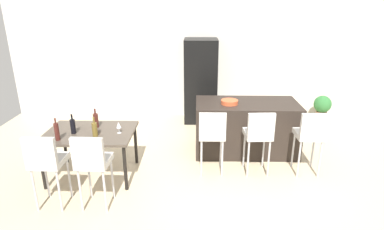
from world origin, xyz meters
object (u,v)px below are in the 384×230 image
object	(u,v)px
bar_chair_middle	(259,133)
wine_bottle_middle	(96,120)
wine_bottle_left	(95,129)
wine_bottle_corner	(73,126)
wine_bottle_end	(57,131)
potted_plant	(322,106)
dining_table	(90,136)
bar_chair_left	(212,133)
fruit_bowl	(229,102)
dining_chair_near	(46,160)
dining_chair_far	(92,160)
kitchen_island	(246,127)
wine_glass_right	(119,125)
bar_chair_right	(311,133)
refrigerator	(201,81)

from	to	relation	value
bar_chair_middle	wine_bottle_middle	bearing A→B (deg)	177.96
wine_bottle_left	bar_chair_middle	bearing A→B (deg)	5.95
wine_bottle_corner	wine_bottle_end	distance (m)	0.28
wine_bottle_left	potted_plant	size ratio (longest dim) A/B	0.49
potted_plant	wine_bottle_left	bearing A→B (deg)	-148.28
dining_table	bar_chair_left	bearing A→B (deg)	2.85
dining_table	wine_bottle_middle	bearing A→B (deg)	74.81
wine_bottle_corner	fruit_bowl	size ratio (longest dim) A/B	1.03
bar_chair_middle	fruit_bowl	world-z (taller)	bar_chair_middle
dining_chair_near	wine_bottle_corner	bearing A→B (deg)	83.86
bar_chair_left	wine_bottle_corner	distance (m)	2.08
bar_chair_left	dining_chair_far	world-z (taller)	same
fruit_bowl	bar_chair_middle	bearing A→B (deg)	-62.96
fruit_bowl	dining_chair_far	bearing A→B (deg)	-138.34
dining_table	wine_bottle_left	bearing A→B (deg)	-49.80
dining_chair_far	wine_bottle_middle	world-z (taller)	dining_chair_far
kitchen_island	wine_bottle_end	distance (m)	3.13
wine_bottle_left	wine_bottle_middle	xyz separation A→B (m)	(-0.09, 0.34, 0.01)
dining_table	potted_plant	size ratio (longest dim) A/B	2.23
kitchen_island	wine_bottle_end	world-z (taller)	wine_bottle_end
wine_glass_right	kitchen_island	bearing A→B (deg)	25.38
wine_bottle_left	fruit_bowl	bearing A→B (deg)	26.27
bar_chair_left	dining_chair_near	bearing A→B (deg)	-156.75
bar_chair_right	wine_bottle_left	world-z (taller)	bar_chair_right
wine_bottle_end	wine_bottle_middle	bearing A→B (deg)	51.42
bar_chair_middle	wine_bottle_left	xyz separation A→B (m)	(-2.43, -0.25, 0.15)
wine_bottle_end	dining_chair_far	bearing A→B (deg)	-38.66
kitchen_island	refrigerator	distance (m)	1.85
bar_chair_right	potted_plant	distance (m)	2.69
bar_chair_middle	wine_bottle_left	size ratio (longest dim) A/B	3.60
bar_chair_left	dining_chair_far	size ratio (longest dim) A/B	1.00
bar_chair_left	refrigerator	xyz separation A→B (m)	(-0.16, 2.44, 0.22)
wine_bottle_corner	wine_bottle_end	size ratio (longest dim) A/B	0.91
dining_chair_near	fruit_bowl	xyz separation A→B (m)	(2.47, 1.68, 0.26)
potted_plant	dining_chair_near	bearing A→B (deg)	-144.91
wine_bottle_left	wine_bottle_end	size ratio (longest dim) A/B	0.88
wine_bottle_end	refrigerator	bearing A→B (deg)	54.32
bar_chair_left	wine_bottle_left	xyz separation A→B (m)	(-1.71, -0.25, 0.15)
bar_chair_left	bar_chair_right	size ratio (longest dim) A/B	1.00
bar_chair_left	potted_plant	bearing A→B (deg)	42.80
wine_bottle_end	wine_bottle_corner	bearing A→B (deg)	61.65
bar_chair_right	wine_glass_right	bearing A→B (deg)	-177.28
wine_bottle_corner	wine_bottle_middle	bearing A→B (deg)	43.57
wine_bottle_left	wine_bottle_end	distance (m)	0.51
wine_glass_right	refrigerator	xyz separation A→B (m)	(1.24, 2.57, 0.06)
fruit_bowl	potted_plant	bearing A→B (deg)	36.10
bar_chair_right	dining_chair_far	size ratio (longest dim) A/B	1.00
bar_chair_left	wine_bottle_corner	bearing A→B (deg)	-175.51
refrigerator	fruit_bowl	distance (m)	1.75
kitchen_island	dining_chair_far	distance (m)	2.83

